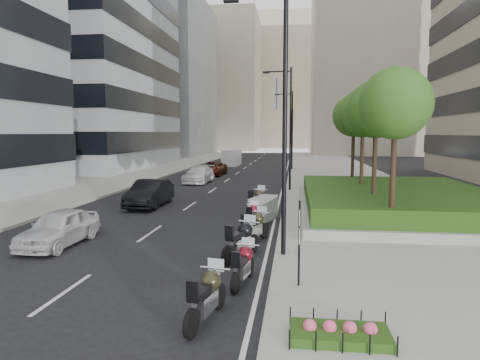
% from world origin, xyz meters
% --- Properties ---
extents(ground, '(160.00, 160.00, 0.00)m').
position_xyz_m(ground, '(0.00, 0.00, 0.00)').
color(ground, black).
rests_on(ground, ground).
extents(sidewalk_right, '(10.00, 100.00, 0.15)m').
position_xyz_m(sidewalk_right, '(9.00, 30.00, 0.07)').
color(sidewalk_right, '#9E9B93').
rests_on(sidewalk_right, ground).
extents(sidewalk_left, '(8.00, 100.00, 0.15)m').
position_xyz_m(sidewalk_left, '(-12.00, 30.00, 0.07)').
color(sidewalk_left, '#9E9B93').
rests_on(sidewalk_left, ground).
extents(lane_edge, '(0.12, 100.00, 0.01)m').
position_xyz_m(lane_edge, '(3.70, 30.00, 0.01)').
color(lane_edge, silver).
rests_on(lane_edge, ground).
extents(lane_centre, '(0.12, 100.00, 0.01)m').
position_xyz_m(lane_centre, '(-1.50, 30.00, 0.01)').
color(lane_centre, silver).
rests_on(lane_centre, ground).
extents(building_grey_mid, '(22.00, 26.00, 40.00)m').
position_xyz_m(building_grey_mid, '(-24.00, 38.00, 20.00)').
color(building_grey_mid, gray).
rests_on(building_grey_mid, ground).
extents(building_grey_far, '(22.00, 26.00, 30.00)m').
position_xyz_m(building_grey_far, '(-24.00, 70.00, 15.00)').
color(building_grey_far, gray).
rests_on(building_grey_far, ground).
extents(building_cream_right, '(28.00, 24.00, 36.00)m').
position_xyz_m(building_cream_right, '(22.00, 80.00, 18.00)').
color(building_cream_right, '#B7AD93').
rests_on(building_cream_right, ground).
extents(building_cream_left, '(26.00, 24.00, 34.00)m').
position_xyz_m(building_cream_left, '(-18.00, 100.00, 17.00)').
color(building_cream_left, '#B7AD93').
rests_on(building_cream_left, ground).
extents(building_cream_centre, '(30.00, 24.00, 38.00)m').
position_xyz_m(building_cream_centre, '(2.00, 120.00, 19.00)').
color(building_cream_centre, '#B7AD93').
rests_on(building_cream_centre, ground).
extents(planter, '(10.00, 14.00, 0.40)m').
position_xyz_m(planter, '(10.00, 10.00, 0.35)').
color(planter, '#A09F95').
rests_on(planter, sidewalk_right).
extents(hedge, '(9.40, 13.40, 0.80)m').
position_xyz_m(hedge, '(10.00, 10.00, 0.95)').
color(hedge, '#1D4313').
rests_on(hedge, planter).
extents(flower_bed, '(2.00, 1.00, 0.20)m').
position_xyz_m(flower_bed, '(5.60, -5.00, 0.25)').
color(flower_bed, '#1D4313').
rests_on(flower_bed, sidewalk_right).
extents(tree_0, '(2.80, 2.80, 6.30)m').
position_xyz_m(tree_0, '(8.50, 4.00, 5.42)').
color(tree_0, '#332319').
rests_on(tree_0, planter).
extents(tree_1, '(2.80, 2.80, 6.30)m').
position_xyz_m(tree_1, '(8.50, 8.00, 5.42)').
color(tree_1, '#332319').
rests_on(tree_1, planter).
extents(tree_2, '(2.80, 2.80, 6.30)m').
position_xyz_m(tree_2, '(8.50, 12.00, 5.42)').
color(tree_2, '#332319').
rests_on(tree_2, planter).
extents(tree_3, '(2.80, 2.80, 6.30)m').
position_xyz_m(tree_3, '(8.50, 16.00, 5.42)').
color(tree_3, '#332319').
rests_on(tree_3, planter).
extents(lamp_post_0, '(2.34, 0.45, 9.00)m').
position_xyz_m(lamp_post_0, '(4.14, 1.00, 5.07)').
color(lamp_post_0, black).
rests_on(lamp_post_0, ground).
extents(lamp_post_1, '(2.34, 0.45, 9.00)m').
position_xyz_m(lamp_post_1, '(4.14, 18.00, 5.07)').
color(lamp_post_1, black).
rests_on(lamp_post_1, ground).
extents(lamp_post_2, '(2.34, 0.45, 9.00)m').
position_xyz_m(lamp_post_2, '(4.14, 36.00, 5.07)').
color(lamp_post_2, black).
rests_on(lamp_post_2, ground).
extents(parking_sign, '(0.06, 0.32, 2.50)m').
position_xyz_m(parking_sign, '(4.80, -2.00, 1.46)').
color(parking_sign, black).
rests_on(parking_sign, ground).
extents(motorcycle_0, '(0.76, 2.23, 1.12)m').
position_xyz_m(motorcycle_0, '(2.70, -4.19, 0.60)').
color(motorcycle_0, black).
rests_on(motorcycle_0, ground).
extents(motorcycle_1, '(0.70, 2.09, 1.04)m').
position_xyz_m(motorcycle_1, '(3.23, -1.65, 0.56)').
color(motorcycle_1, black).
rests_on(motorcycle_1, ground).
extents(motorcycle_2, '(1.12, 2.33, 1.22)m').
position_xyz_m(motorcycle_2, '(2.88, 0.78, 0.65)').
color(motorcycle_2, black).
rests_on(motorcycle_2, ground).
extents(motorcycle_3, '(1.13, 2.17, 1.16)m').
position_xyz_m(motorcycle_3, '(3.11, 3.06, 0.62)').
color(motorcycle_3, black).
rests_on(motorcycle_3, ground).
extents(motorcycle_4, '(0.72, 2.16, 1.07)m').
position_xyz_m(motorcycle_4, '(2.81, 5.23, 0.57)').
color(motorcycle_4, black).
rests_on(motorcycle_4, ground).
extents(motorcycle_5, '(1.37, 2.11, 1.19)m').
position_xyz_m(motorcycle_5, '(3.14, 7.25, 0.59)').
color(motorcycle_5, black).
rests_on(motorcycle_5, ground).
extents(motorcycle_6, '(1.02, 2.36, 1.21)m').
position_xyz_m(motorcycle_6, '(2.64, 9.47, 0.65)').
color(motorcycle_6, black).
rests_on(motorcycle_6, ground).
extents(car_a, '(1.75, 4.12, 1.39)m').
position_xyz_m(car_a, '(-4.30, 1.65, 0.69)').
color(car_a, silver).
rests_on(car_a, ground).
extents(car_b, '(1.66, 4.73, 1.56)m').
position_xyz_m(car_b, '(-3.81, 10.60, 0.78)').
color(car_b, black).
rests_on(car_b, ground).
extents(car_c, '(2.18, 5.04, 1.44)m').
position_xyz_m(car_c, '(-3.65, 22.83, 0.72)').
color(car_c, silver).
rests_on(car_c, ground).
extents(car_d, '(2.55, 5.16, 1.41)m').
position_xyz_m(car_d, '(-3.75, 29.41, 0.70)').
color(car_d, '#5D1C0B').
rests_on(car_d, ground).
extents(delivery_van, '(2.07, 5.14, 2.14)m').
position_xyz_m(delivery_van, '(-3.73, 42.66, 1.00)').
color(delivery_van, white).
rests_on(delivery_van, ground).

